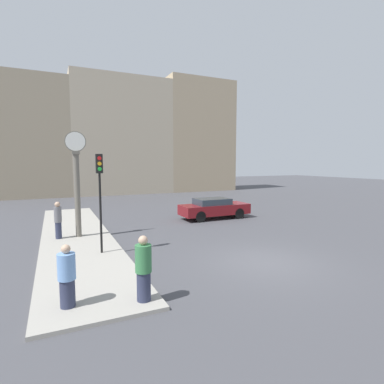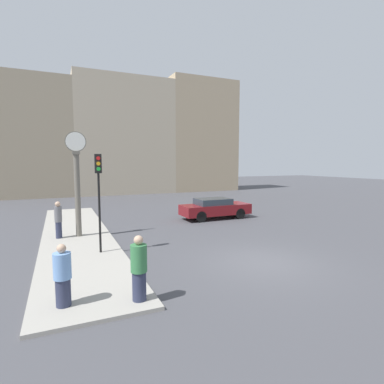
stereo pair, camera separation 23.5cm
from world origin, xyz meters
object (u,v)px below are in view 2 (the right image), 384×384
object	(u,v)px
traffic_light_near	(99,183)
pedestrian_green_hoodie	(139,269)
sedan_car	(215,208)
pedestrian_grey_jacket	(58,220)
pedestrian_blue_stripe	(63,276)
street_clock	(77,182)

from	to	relation	value
traffic_light_near	pedestrian_green_hoodie	size ratio (longest dim) A/B	2.27
sedan_car	traffic_light_near	world-z (taller)	traffic_light_near
pedestrian_grey_jacket	sedan_car	bearing A→B (deg)	11.30
pedestrian_blue_stripe	street_clock	bearing A→B (deg)	83.84
pedestrian_blue_stripe	pedestrian_grey_jacket	bearing A→B (deg)	90.66
traffic_light_near	pedestrian_green_hoodie	world-z (taller)	traffic_light_near
sedan_car	street_clock	xyz separation A→B (m)	(-8.71, -1.88, 2.08)
traffic_light_near	street_clock	world-z (taller)	street_clock
sedan_car	pedestrian_blue_stripe	distance (m)	13.48
sedan_car	pedestrian_green_hoodie	distance (m)	12.62
street_clock	pedestrian_grey_jacket	bearing A→B (deg)	-177.07
sedan_car	traffic_light_near	size ratio (longest dim) A/B	1.17
traffic_light_near	pedestrian_grey_jacket	size ratio (longest dim) A/B	2.23
traffic_light_near	pedestrian_blue_stripe	size ratio (longest dim) A/B	2.47
traffic_light_near	pedestrian_green_hoodie	xyz separation A→B (m)	(0.39, -4.86, -1.99)
sedan_car	pedestrian_green_hoodie	xyz separation A→B (m)	(-7.69, -10.00, 0.25)
sedan_car	pedestrian_blue_stripe	xyz separation A→B (m)	(-9.54, -9.53, 0.17)
pedestrian_blue_stripe	pedestrian_grey_jacket	size ratio (longest dim) A/B	0.90
traffic_light_near	pedestrian_grey_jacket	distance (m)	4.06
street_clock	pedestrian_green_hoodie	xyz separation A→B (m)	(1.02, -8.13, -1.83)
street_clock	pedestrian_blue_stripe	distance (m)	7.93
traffic_light_near	pedestrian_grey_jacket	xyz separation A→B (m)	(-1.55, 3.22, -1.94)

